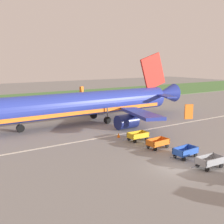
% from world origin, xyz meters
% --- Properties ---
extents(ground_plane, '(220.00, 220.00, 0.00)m').
position_xyz_m(ground_plane, '(0.00, 0.00, 0.00)').
color(ground_plane, gray).
extents(grass_strip, '(220.00, 28.00, 0.06)m').
position_xyz_m(grass_strip, '(0.00, 53.15, 0.03)').
color(grass_strip, '#518442').
rests_on(grass_strip, ground).
extents(apron_stripe, '(120.00, 0.36, 0.01)m').
position_xyz_m(apron_stripe, '(0.00, 12.60, 0.01)').
color(apron_stripe, silver).
rests_on(apron_stripe, ground).
extents(airplane, '(37.50, 30.30, 11.34)m').
position_xyz_m(airplane, '(3.10, 21.24, 3.05)').
color(airplane, '#28389E').
rests_on(airplane, ground).
extents(baggage_cart_second_in_row, '(3.59, 1.57, 1.07)m').
position_xyz_m(baggage_cart_second_in_row, '(2.65, -1.69, 0.60)').
color(baggage_cart_second_in_row, gray).
rests_on(baggage_cart_second_in_row, ground).
extents(baggage_cart_third_in_row, '(3.59, 1.54, 1.07)m').
position_xyz_m(baggage_cart_third_in_row, '(2.86, 1.44, 0.60)').
color(baggage_cart_third_in_row, '#234CB2').
rests_on(baggage_cart_third_in_row, ground).
extents(baggage_cart_fourth_in_row, '(3.58, 1.51, 1.07)m').
position_xyz_m(baggage_cart_fourth_in_row, '(2.62, 5.31, 0.60)').
color(baggage_cart_fourth_in_row, orange).
rests_on(baggage_cart_fourth_in_row, ground).
extents(baggage_cart_far_end, '(3.55, 1.41, 1.07)m').
position_xyz_m(baggage_cart_far_end, '(2.63, 8.92, 0.60)').
color(baggage_cart_far_end, gold).
rests_on(baggage_cart_far_end, ground).
extents(traffic_cone_near_plane, '(0.44, 0.44, 0.58)m').
position_xyz_m(traffic_cone_near_plane, '(1.47, 11.47, 0.29)').
color(traffic_cone_near_plane, orange).
rests_on(traffic_cone_near_plane, ground).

